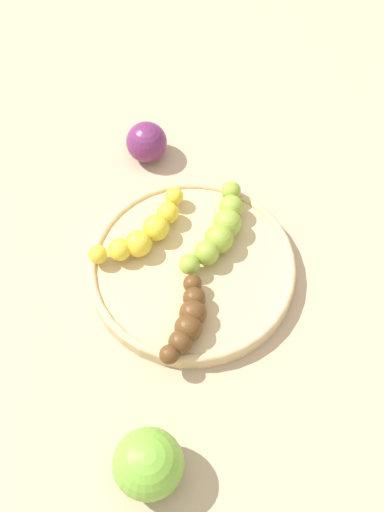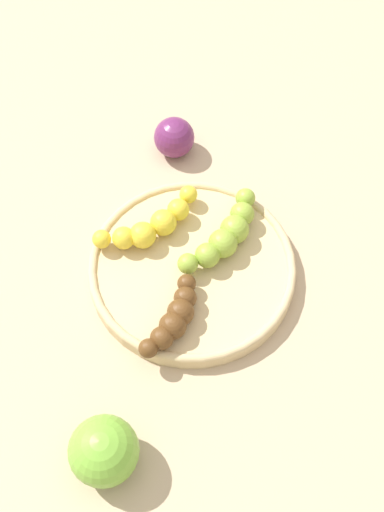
{
  "view_description": "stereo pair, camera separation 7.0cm",
  "coord_description": "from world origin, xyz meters",
  "px_view_note": "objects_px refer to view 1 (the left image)",
  "views": [
    {
      "loc": [
        -0.35,
        -0.11,
        0.64
      ],
      "look_at": [
        0.0,
        0.0,
        0.04
      ],
      "focal_mm": 44.68,
      "sensor_mm": 36.0,
      "label": 1
    },
    {
      "loc": [
        -0.32,
        -0.17,
        0.64
      ],
      "look_at": [
        0.0,
        0.0,
        0.04
      ],
      "focal_mm": 44.68,
      "sensor_mm": 36.0,
      "label": 2
    }
  ],
  "objects_px": {
    "plum_purple": "(147,142)",
    "apple_green": "(148,464)",
    "banana_green": "(220,230)",
    "banana_overripe": "(188,320)",
    "fruit_bowl": "(192,268)",
    "banana_yellow": "(145,231)"
  },
  "relations": [
    {
      "from": "fruit_bowl",
      "to": "banana_green",
      "type": "distance_m",
      "value": 0.05
    },
    {
      "from": "plum_purple",
      "to": "apple_green",
      "type": "bearing_deg",
      "value": -160.72
    },
    {
      "from": "fruit_bowl",
      "to": "apple_green",
      "type": "distance_m",
      "value": 0.23
    },
    {
      "from": "banana_yellow",
      "to": "plum_purple",
      "type": "bearing_deg",
      "value": 137.87
    },
    {
      "from": "banana_green",
      "to": "apple_green",
      "type": "height_order",
      "value": "apple_green"
    },
    {
      "from": "fruit_bowl",
      "to": "plum_purple",
      "type": "bearing_deg",
      "value": 35.02
    },
    {
      "from": "banana_overripe",
      "to": "apple_green",
      "type": "bearing_deg",
      "value": -87.73
    },
    {
      "from": "banana_green",
      "to": "banana_overripe",
      "type": "distance_m",
      "value": 0.12
    },
    {
      "from": "banana_overripe",
      "to": "banana_green",
      "type": "bearing_deg",
      "value": 88.31
    },
    {
      "from": "apple_green",
      "to": "plum_purple",
      "type": "bearing_deg",
      "value": 19.28
    },
    {
      "from": "banana_green",
      "to": "banana_overripe",
      "type": "height_order",
      "value": "banana_green"
    },
    {
      "from": "banana_overripe",
      "to": "plum_purple",
      "type": "xyz_separation_m",
      "value": [
        0.23,
        0.12,
        -0.01
      ]
    },
    {
      "from": "fruit_bowl",
      "to": "banana_yellow",
      "type": "height_order",
      "value": "banana_yellow"
    },
    {
      "from": "fruit_bowl",
      "to": "apple_green",
      "type": "xyz_separation_m",
      "value": [
        -0.23,
        -0.03,
        0.02
      ]
    },
    {
      "from": "banana_green",
      "to": "banana_yellow",
      "type": "height_order",
      "value": "banana_green"
    },
    {
      "from": "plum_purple",
      "to": "apple_green",
      "type": "height_order",
      "value": "apple_green"
    },
    {
      "from": "fruit_bowl",
      "to": "plum_purple",
      "type": "distance_m",
      "value": 0.19
    },
    {
      "from": "fruit_bowl",
      "to": "banana_green",
      "type": "height_order",
      "value": "banana_green"
    },
    {
      "from": "banana_overripe",
      "to": "apple_green",
      "type": "xyz_separation_m",
      "value": [
        -0.15,
        -0.01,
        0.0
      ]
    },
    {
      "from": "banana_green",
      "to": "banana_yellow",
      "type": "xyz_separation_m",
      "value": [
        -0.03,
        0.08,
        -0.0
      ]
    },
    {
      "from": "fruit_bowl",
      "to": "banana_green",
      "type": "xyz_separation_m",
      "value": [
        0.04,
        -0.02,
        0.02
      ]
    },
    {
      "from": "banana_yellow",
      "to": "banana_overripe",
      "type": "relative_size",
      "value": 1.16
    }
  ]
}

